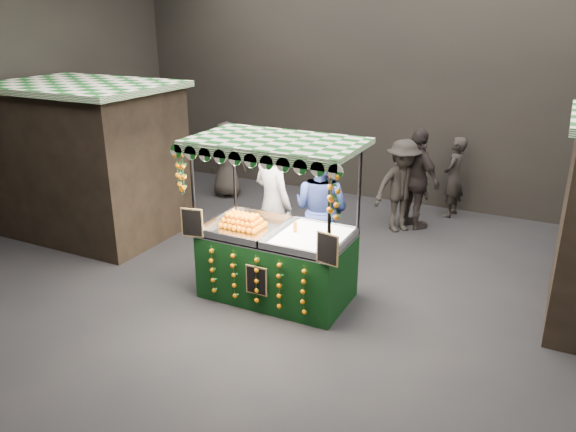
% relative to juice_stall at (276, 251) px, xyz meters
% --- Properties ---
extents(ground, '(12.00, 12.00, 0.00)m').
position_rel_juice_stall_xyz_m(ground, '(0.35, -0.21, -0.68)').
color(ground, black).
rests_on(ground, ground).
extents(market_hall, '(12.10, 10.10, 5.05)m').
position_rel_juice_stall_xyz_m(market_hall, '(0.35, -0.21, 2.70)').
color(market_hall, black).
rests_on(market_hall, ground).
extents(neighbour_stall_left, '(3.00, 2.20, 2.60)m').
position_rel_juice_stall_xyz_m(neighbour_stall_left, '(-4.05, 0.79, 0.62)').
color(neighbour_stall_left, black).
rests_on(neighbour_stall_left, ground).
extents(juice_stall, '(2.27, 1.33, 2.20)m').
position_rel_juice_stall_xyz_m(juice_stall, '(0.00, 0.00, 0.00)').
color(juice_stall, black).
rests_on(juice_stall, ground).
extents(vendor_grey, '(0.86, 0.72, 2.01)m').
position_rel_juice_stall_xyz_m(vendor_grey, '(-0.51, 0.87, 0.32)').
color(vendor_grey, slate).
rests_on(vendor_grey, ground).
extents(vendor_blue, '(1.04, 0.87, 1.90)m').
position_rel_juice_stall_xyz_m(vendor_blue, '(0.16, 1.13, 0.26)').
color(vendor_blue, navy).
rests_on(vendor_blue, ground).
extents(shopper_0, '(0.67, 0.49, 1.70)m').
position_rel_juice_stall_xyz_m(shopper_0, '(-3.44, 1.84, 0.17)').
color(shopper_0, black).
rests_on(shopper_0, ground).
extents(shopper_2, '(1.12, 0.96, 1.81)m').
position_rel_juice_stall_xyz_m(shopper_2, '(1.01, 3.46, 0.22)').
color(shopper_2, black).
rests_on(shopper_2, ground).
extents(shopper_3, '(1.18, 1.20, 1.65)m').
position_rel_juice_stall_xyz_m(shopper_3, '(0.81, 3.20, 0.14)').
color(shopper_3, black).
rests_on(shopper_3, ground).
extents(shopper_4, '(0.88, 0.70, 1.58)m').
position_rel_juice_stall_xyz_m(shopper_4, '(-3.02, 3.53, 0.11)').
color(shopper_4, '#2D2825').
rests_on(shopper_4, ground).
extents(shopper_6, '(0.46, 0.61, 1.53)m').
position_rel_juice_stall_xyz_m(shopper_6, '(1.48, 4.39, 0.08)').
color(shopper_6, black).
rests_on(shopper_6, ground).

